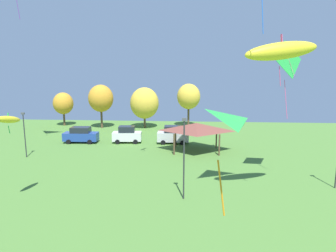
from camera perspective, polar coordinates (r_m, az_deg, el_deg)
The scene contains 14 objects.
kite_flying_3 at distance 8.31m, azimuth 7.02°, elevation -1.38°, with size 1.49×1.86×2.65m.
kite_flying_4 at distance 28.86m, azimuth 21.98°, elevation 11.32°, with size 2.81×2.07×6.91m.
kite_flying_5 at distance 24.57m, azimuth -28.17°, elevation 1.10°, with size 0.94×2.49×1.52m.
kite_flying_6 at distance 22.97m, azimuth 20.81°, elevation 13.24°, with size 5.79×2.78×3.56m.
parked_car_leftmost at distance 43.88m, azimuth -16.27°, elevation -1.64°, with size 4.82×2.10×2.25m.
parked_car_second_from_left at distance 42.51m, azimuth -7.81°, elevation -1.63°, with size 4.14×2.19×2.37m.
parked_car_third_from_left at distance 41.71m, azimuth 0.97°, elevation -1.69°, with size 4.40×2.08×2.48m.
park_pavilion at distance 37.58m, azimuth 5.45°, elevation -0.20°, with size 6.98×5.07×3.60m.
light_post_0 at distance 23.24m, azimuth 3.06°, elevation -5.41°, with size 0.36×0.20×6.50m.
light_post_1 at distance 38.47m, azimuth -25.68°, elevation -1.00°, with size 0.36×0.20×5.31m.
treeline_tree_0 at distance 58.29m, azimuth -19.33°, elevation 4.07°, with size 3.63×3.63×6.11m.
treeline_tree_1 at distance 53.94m, azimuth -12.67°, elevation 5.14°, with size 4.34×4.34×7.63m.
treeline_tree_2 at distance 52.90m, azimuth -4.50°, elevation 4.36°, with size 5.01×5.01×7.16m.
treeline_tree_3 at distance 54.03m, azimuth 3.96°, elevation 5.60°, with size 4.15×4.15×7.74m.
Camera 1 is at (3.08, 0.69, 10.02)m, focal length 32.00 mm.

